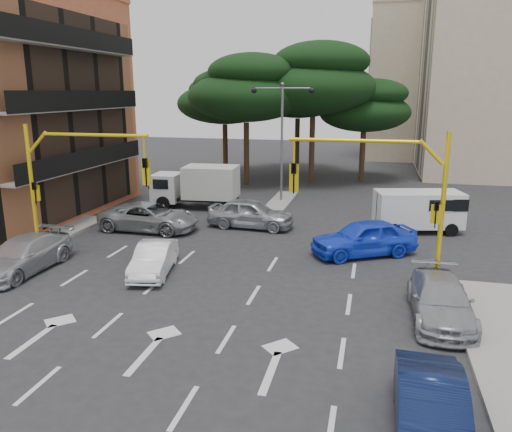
# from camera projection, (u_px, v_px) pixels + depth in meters

# --- Properties ---
(ground) EXTENTS (120.00, 120.00, 0.00)m
(ground) POSITION_uv_depth(u_px,v_px,m) (203.00, 290.00, 19.00)
(ground) COLOR #28282B
(ground) RESTS_ON ground
(median_strip) EXTENTS (1.40, 6.00, 0.15)m
(median_strip) POSITION_uv_depth(u_px,v_px,m) (281.00, 201.00, 34.07)
(median_strip) COLOR gray
(median_strip) RESTS_ON ground
(apartment_beige_far) EXTENTS (16.20, 12.15, 16.70)m
(apartment_beige_far) POSITION_uv_depth(u_px,v_px,m) (443.00, 82.00, 55.51)
(apartment_beige_far) COLOR #C6AF94
(apartment_beige_far) RESTS_ON ground
(pine_left_near) EXTENTS (9.15, 9.15, 10.23)m
(pine_left_near) POSITION_uv_depth(u_px,v_px,m) (247.00, 88.00, 38.75)
(pine_left_near) COLOR #382616
(pine_left_near) RESTS_ON ground
(pine_center) EXTENTS (9.98, 9.98, 11.16)m
(pine_center) POSITION_uv_depth(u_px,v_px,m) (314.00, 79.00, 39.33)
(pine_center) COLOR #382616
(pine_center) RESTS_ON ground
(pine_left_far) EXTENTS (8.32, 8.32, 9.30)m
(pine_left_far) POSITION_uv_depth(u_px,v_px,m) (225.00, 96.00, 43.37)
(pine_left_far) COLOR #382616
(pine_left_far) RESTS_ON ground
(pine_right) EXTENTS (7.49, 7.49, 8.37)m
(pine_right) POSITION_uv_depth(u_px,v_px,m) (365.00, 106.00, 40.81)
(pine_right) COLOR #382616
(pine_right) RESTS_ON ground
(pine_back) EXTENTS (9.15, 9.15, 10.23)m
(pine_back) POSITION_uv_depth(u_px,v_px,m) (299.00, 88.00, 44.67)
(pine_back) COLOR #382616
(pine_back) RESTS_ON ground
(signal_mast_right) EXTENTS (5.79, 0.37, 6.00)m
(signal_mast_right) POSITION_uv_depth(u_px,v_px,m) (393.00, 188.00, 18.39)
(signal_mast_right) COLOR yellow
(signal_mast_right) RESTS_ON ground
(signal_mast_left) EXTENTS (5.79, 0.37, 6.00)m
(signal_mast_left) POSITION_uv_depth(u_px,v_px,m) (66.00, 174.00, 21.48)
(signal_mast_left) COLOR yellow
(signal_mast_left) RESTS_ON ground
(street_lamp_center) EXTENTS (4.16, 0.36, 7.77)m
(street_lamp_center) POSITION_uv_depth(u_px,v_px,m) (282.00, 121.00, 32.77)
(street_lamp_center) COLOR slate
(street_lamp_center) RESTS_ON median_strip
(car_white_hatch) EXTENTS (2.08, 4.04, 1.27)m
(car_white_hatch) POSITION_uv_depth(u_px,v_px,m) (154.00, 259.00, 20.61)
(car_white_hatch) COLOR white
(car_white_hatch) RESTS_ON ground
(car_blue_compact) EXTENTS (5.19, 4.06, 1.65)m
(car_blue_compact) POSITION_uv_depth(u_px,v_px,m) (364.00, 238.00, 22.89)
(car_blue_compact) COLOR blue
(car_blue_compact) RESTS_ON ground
(car_silver_wagon) EXTENTS (2.10, 4.98, 1.43)m
(car_silver_wagon) POSITION_uv_depth(u_px,v_px,m) (23.00, 255.00, 20.83)
(car_silver_wagon) COLOR #B0B2B9
(car_silver_wagon) RESTS_ON ground
(car_silver_cross_a) EXTENTS (5.39, 2.57, 1.48)m
(car_silver_cross_a) POSITION_uv_depth(u_px,v_px,m) (149.00, 217.00, 27.03)
(car_silver_cross_a) COLOR #9EA2A6
(car_silver_cross_a) RESTS_ON ground
(car_silver_cross_b) EXTENTS (4.85, 2.19, 1.62)m
(car_silver_cross_b) POSITION_uv_depth(u_px,v_px,m) (251.00, 213.00, 27.54)
(car_silver_cross_b) COLOR #A9ABB2
(car_silver_cross_b) RESTS_ON ground
(car_navy_parked) EXTENTS (1.49, 4.18, 1.37)m
(car_navy_parked) POSITION_uv_depth(u_px,v_px,m) (431.00, 412.00, 10.70)
(car_navy_parked) COLOR #0C173E
(car_navy_parked) RESTS_ON ground
(car_silver_parked) EXTENTS (2.01, 4.69, 1.35)m
(car_silver_parked) POSITION_uv_depth(u_px,v_px,m) (441.00, 300.00, 16.47)
(car_silver_parked) COLOR #A3A5AB
(car_silver_parked) RESTS_ON ground
(van_white) EXTENTS (4.82, 3.04, 2.23)m
(van_white) POSITION_uv_depth(u_px,v_px,m) (418.00, 211.00, 26.71)
(van_white) COLOR white
(van_white) RESTS_ON ground
(box_truck_a) EXTENTS (5.71, 2.72, 2.74)m
(box_truck_a) POSITION_uv_depth(u_px,v_px,m) (196.00, 187.00, 32.15)
(box_truck_a) COLOR silver
(box_truck_a) RESTS_ON ground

